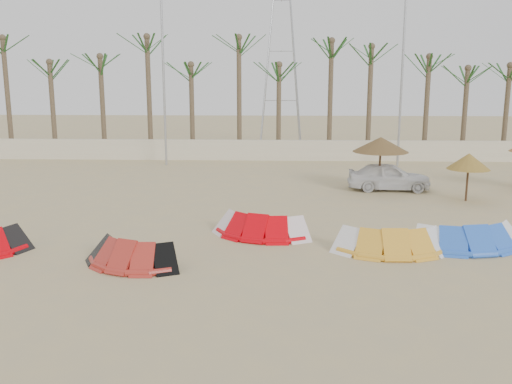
{
  "coord_description": "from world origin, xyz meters",
  "views": [
    {
      "loc": [
        0.75,
        -14.17,
        5.57
      ],
      "look_at": [
        0.0,
        6.0,
        1.3
      ],
      "focal_mm": 40.0,
      "sensor_mm": 36.0,
      "label": 1
    }
  ],
  "objects_px": {
    "kite_red_mid": "(133,250)",
    "kite_blue": "(466,233)",
    "parasol_mid": "(469,161)",
    "kite_red_right": "(261,223)",
    "car": "(389,176)",
    "parasol_left": "(381,145)",
    "kite_orange": "(390,237)"
  },
  "relations": [
    {
      "from": "kite_red_mid",
      "to": "car",
      "type": "xyz_separation_m",
      "value": [
        9.59,
        11.1,
        0.24
      ]
    },
    {
      "from": "kite_red_mid",
      "to": "parasol_left",
      "type": "distance_m",
      "value": 14.31
    },
    {
      "from": "parasol_mid",
      "to": "parasol_left",
      "type": "bearing_deg",
      "value": 149.51
    },
    {
      "from": "kite_red_mid",
      "to": "parasol_left",
      "type": "bearing_deg",
      "value": 50.15
    },
    {
      "from": "kite_orange",
      "to": "kite_blue",
      "type": "xyz_separation_m",
      "value": [
        2.57,
        0.54,
        0.0
      ]
    },
    {
      "from": "kite_red_mid",
      "to": "kite_blue",
      "type": "height_order",
      "value": "same"
    },
    {
      "from": "parasol_left",
      "to": "kite_orange",
      "type": "bearing_deg",
      "value": -97.65
    },
    {
      "from": "car",
      "to": "kite_orange",
      "type": "bearing_deg",
      "value": 172.06
    },
    {
      "from": "parasol_mid",
      "to": "car",
      "type": "distance_m",
      "value": 3.87
    },
    {
      "from": "kite_blue",
      "to": "parasol_mid",
      "type": "xyz_separation_m",
      "value": [
        2.14,
        6.67,
        1.34
      ]
    },
    {
      "from": "parasol_mid",
      "to": "kite_red_right",
      "type": "bearing_deg",
      "value": -147.67
    },
    {
      "from": "kite_red_mid",
      "to": "kite_orange",
      "type": "bearing_deg",
      "value": 11.85
    },
    {
      "from": "kite_red_right",
      "to": "kite_orange",
      "type": "bearing_deg",
      "value": -20.98
    },
    {
      "from": "kite_red_right",
      "to": "parasol_left",
      "type": "relative_size",
      "value": 1.4
    },
    {
      "from": "kite_blue",
      "to": "car",
      "type": "xyz_separation_m",
      "value": [
        -0.83,
        8.91,
        0.24
      ]
    },
    {
      "from": "kite_orange",
      "to": "parasol_left",
      "type": "relative_size",
      "value": 1.37
    },
    {
      "from": "kite_orange",
      "to": "parasol_mid",
      "type": "height_order",
      "value": "parasol_mid"
    },
    {
      "from": "kite_red_mid",
      "to": "kite_blue",
      "type": "relative_size",
      "value": 0.85
    },
    {
      "from": "kite_orange",
      "to": "car",
      "type": "bearing_deg",
      "value": 79.58
    },
    {
      "from": "parasol_left",
      "to": "parasol_mid",
      "type": "relative_size",
      "value": 1.24
    },
    {
      "from": "kite_blue",
      "to": "kite_red_right",
      "type": "bearing_deg",
      "value": 171.08
    },
    {
      "from": "kite_red_mid",
      "to": "kite_red_right",
      "type": "bearing_deg",
      "value": 41.42
    },
    {
      "from": "kite_blue",
      "to": "kite_orange",
      "type": "bearing_deg",
      "value": -168.07
    },
    {
      "from": "kite_red_mid",
      "to": "kite_blue",
      "type": "bearing_deg",
      "value": 11.87
    },
    {
      "from": "kite_red_right",
      "to": "car",
      "type": "height_order",
      "value": "car"
    },
    {
      "from": "kite_red_right",
      "to": "parasol_mid",
      "type": "xyz_separation_m",
      "value": [
        8.87,
        5.62,
        1.34
      ]
    },
    {
      "from": "kite_orange",
      "to": "kite_blue",
      "type": "distance_m",
      "value": 2.62
    },
    {
      "from": "kite_red_mid",
      "to": "parasol_left",
      "type": "xyz_separation_m",
      "value": [
        9.1,
        10.9,
        1.8
      ]
    },
    {
      "from": "kite_red_mid",
      "to": "kite_orange",
      "type": "relative_size",
      "value": 0.93
    },
    {
      "from": "kite_orange",
      "to": "car",
      "type": "distance_m",
      "value": 9.61
    },
    {
      "from": "kite_red_mid",
      "to": "kite_blue",
      "type": "distance_m",
      "value": 10.65
    },
    {
      "from": "kite_orange",
      "to": "car",
      "type": "relative_size",
      "value": 0.92
    }
  ]
}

